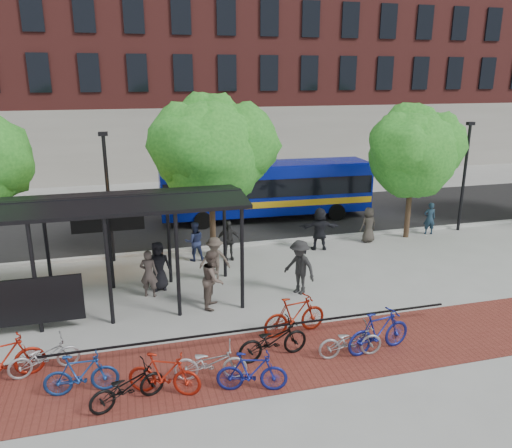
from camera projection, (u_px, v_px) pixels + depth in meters
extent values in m
plane|color=#9E9E99|center=(310.00, 277.00, 18.44)|extent=(160.00, 160.00, 0.00)
cube|color=black|center=(254.00, 219.00, 25.84)|extent=(160.00, 8.00, 0.01)
cube|color=#B7B7B2|center=(277.00, 242.00, 22.12)|extent=(160.00, 0.25, 0.12)
cube|color=maroon|center=(307.00, 354.00, 13.31)|extent=(24.00, 3.00, 0.01)
cube|color=black|center=(251.00, 344.00, 13.82)|extent=(12.00, 0.05, 0.95)
cube|color=maroon|center=(313.00, 40.00, 42.13)|extent=(55.00, 14.00, 20.00)
cylinder|color=black|center=(35.00, 279.00, 14.01)|extent=(0.12, 0.12, 3.30)
cylinder|color=black|center=(47.00, 248.00, 16.51)|extent=(0.12, 0.12, 3.30)
cylinder|color=black|center=(109.00, 272.00, 14.51)|extent=(0.12, 0.12, 3.30)
cylinder|color=black|center=(110.00, 243.00, 17.01)|extent=(0.12, 0.12, 3.30)
cylinder|color=black|center=(178.00, 265.00, 15.01)|extent=(0.12, 0.12, 3.30)
cylinder|color=black|center=(169.00, 238.00, 17.51)|extent=(0.12, 0.12, 3.30)
cylinder|color=black|center=(242.00, 259.00, 15.51)|extent=(0.12, 0.12, 3.30)
cylinder|color=black|center=(225.00, 234.00, 18.00)|extent=(0.12, 0.12, 3.30)
cube|color=black|center=(68.00, 209.00, 14.35)|extent=(10.60, 1.65, 0.29)
cube|color=black|center=(72.00, 198.00, 15.64)|extent=(10.60, 1.65, 0.29)
cube|color=black|center=(75.00, 205.00, 16.40)|extent=(9.00, 0.10, 0.40)
cube|color=black|center=(108.00, 221.00, 16.88)|extent=(2.40, 0.12, 0.70)
cube|color=#FF7200|center=(108.00, 221.00, 16.96)|extent=(2.20, 0.02, 0.55)
cylinder|color=#382619|center=(213.00, 225.00, 20.38)|extent=(0.24, 0.24, 2.52)
sphere|color=#1F6E1D|center=(211.00, 154.00, 19.54)|extent=(4.20, 4.20, 4.20)
sphere|color=#1F6E1D|center=(236.00, 144.00, 19.90)|extent=(3.36, 3.36, 3.36)
sphere|color=#1F6E1D|center=(190.00, 145.00, 18.94)|extent=(3.15, 3.15, 3.15)
sphere|color=#1F6E1D|center=(211.00, 132.00, 19.71)|extent=(2.94, 2.94, 2.94)
cylinder|color=#382619|center=(408.00, 213.00, 22.66)|extent=(0.24, 0.24, 2.27)
sphere|color=#1F6E1D|center=(413.00, 155.00, 21.91)|extent=(3.80, 3.80, 3.80)
sphere|color=#1F6E1D|center=(430.00, 147.00, 22.24)|extent=(3.04, 3.04, 3.04)
sphere|color=#1F6E1D|center=(402.00, 147.00, 21.32)|extent=(2.85, 2.85, 2.85)
sphere|color=#1F6E1D|center=(412.00, 135.00, 22.07)|extent=(2.66, 2.66, 2.66)
cylinder|color=black|center=(109.00, 200.00, 19.31)|extent=(0.14, 0.14, 5.00)
cube|color=black|center=(103.00, 134.00, 18.58)|extent=(0.35, 0.20, 0.15)
cylinder|color=black|center=(464.00, 179.00, 23.30)|extent=(0.14, 0.14, 5.00)
cube|color=black|center=(471.00, 124.00, 22.57)|extent=(0.35, 0.20, 0.15)
cube|color=#071588|center=(266.00, 188.00, 25.51)|extent=(10.81, 2.77, 2.46)
cube|color=black|center=(266.00, 184.00, 25.45)|extent=(10.60, 2.80, 0.89)
cube|color=gold|center=(266.00, 199.00, 25.68)|extent=(10.71, 2.82, 0.31)
cube|color=#071588|center=(266.00, 165.00, 25.17)|extent=(10.59, 2.53, 0.16)
cylinder|color=black|center=(203.00, 220.00, 24.04)|extent=(0.87, 0.29, 0.86)
cylinder|color=black|center=(197.00, 208.00, 26.22)|extent=(0.87, 0.29, 0.86)
cylinder|color=black|center=(337.00, 212.00, 25.49)|extent=(0.87, 0.29, 0.86)
cylinder|color=black|center=(321.00, 201.00, 27.66)|extent=(0.87, 0.29, 0.86)
imported|color=maroon|center=(2.00, 360.00, 11.96)|extent=(2.03, 1.02, 1.18)
imported|color=#9B9B9E|center=(44.00, 356.00, 12.37)|extent=(1.81, 1.03, 0.90)
imported|color=navy|center=(81.00, 374.00, 11.53)|extent=(1.71, 0.53, 1.02)
imported|color=black|center=(127.00, 386.00, 11.15)|extent=(1.87, 1.19, 0.93)
imported|color=#9C1C0E|center=(164.00, 374.00, 11.50)|extent=(1.80, 1.15, 1.05)
imported|color=#AAAAAC|center=(210.00, 362.00, 12.07)|extent=(1.88, 0.96, 0.94)
imported|color=navy|center=(252.00, 372.00, 11.63)|extent=(1.74, 0.89, 1.01)
imported|color=black|center=(273.00, 340.00, 13.00)|extent=(2.03, 0.97, 1.03)
imported|color=maroon|center=(295.00, 315.00, 14.20)|extent=(2.00, 0.85, 1.17)
imported|color=gray|center=(350.00, 341.00, 13.06)|extent=(1.78, 0.71, 0.92)
imported|color=navy|center=(379.00, 331.00, 13.29)|extent=(2.02, 0.88, 1.18)
imported|color=black|center=(158.00, 266.00, 17.13)|extent=(0.89, 0.63, 1.72)
imported|color=#493E3A|center=(149.00, 274.00, 16.57)|extent=(0.69, 0.57, 1.64)
imported|color=navy|center=(195.00, 241.00, 19.85)|extent=(0.79, 0.63, 1.59)
imported|color=#51463C|center=(215.00, 260.00, 17.74)|extent=(1.19, 0.83, 1.68)
imported|color=#282828|center=(228.00, 240.00, 19.92)|extent=(0.96, 0.40, 1.63)
imported|color=black|center=(320.00, 229.00, 21.08)|extent=(1.77, 0.90, 1.83)
imported|color=#39342D|center=(369.00, 225.00, 22.09)|extent=(0.84, 0.62, 1.58)
imported|color=#1C3142|center=(429.00, 218.00, 23.19)|extent=(0.62, 0.47, 1.52)
imported|color=brown|center=(213.00, 279.00, 15.82)|extent=(1.01, 1.12, 1.90)
imported|color=black|center=(300.00, 267.00, 16.80)|extent=(1.25, 1.40, 1.89)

